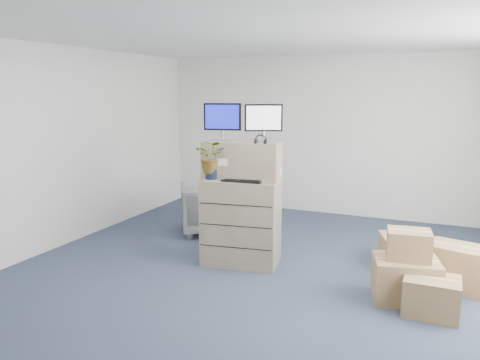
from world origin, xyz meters
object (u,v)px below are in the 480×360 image
monitor_left (222,120)px  keyboard (243,180)px  office_chair (208,206)px  monitor_right (264,121)px  water_bottle (251,167)px  filing_cabinet_lower (241,222)px  potted_plant (212,162)px

monitor_left → keyboard: monitor_left is taller
keyboard → office_chair: (-1.08, 1.16, -0.69)m
monitor_right → water_bottle: monitor_right is taller
filing_cabinet_lower → office_chair: 1.45m
filing_cabinet_lower → office_chair: filing_cabinet_lower is taller
monitor_right → potted_plant: size_ratio=1.10×
potted_plant → keyboard: bearing=9.7°
monitor_left → potted_plant: 0.55m
filing_cabinet_lower → water_bottle: (0.10, 0.09, 0.69)m
filing_cabinet_lower → potted_plant: (-0.31, -0.19, 0.78)m
monitor_left → office_chair: size_ratio=0.56×
filing_cabinet_lower → potted_plant: potted_plant is taller
potted_plant → monitor_left: bearing=79.8°
filing_cabinet_lower → potted_plant: 0.86m
keyboard → monitor_right: bearing=51.5°
filing_cabinet_lower → monitor_left: (-0.27, 0.03, 1.28)m
monitor_right → water_bottle: 0.60m
water_bottle → potted_plant: bearing=-145.4°
keyboard → potted_plant: size_ratio=1.19×
monitor_right → keyboard: bearing=-150.3°
monitor_right → office_chair: bearing=118.3°
filing_cabinet_lower → monitor_right: bearing=17.7°
monitor_right → water_bottle: (-0.15, -0.03, -0.58)m
filing_cabinet_lower → water_bottle: size_ratio=3.74×
filing_cabinet_lower → monitor_right: size_ratio=2.39×
filing_cabinet_lower → monitor_right: (0.24, 0.12, 1.27)m
monitor_left → monitor_right: bearing=-2.0°
monitor_left → office_chair: monitor_left is taller
monitor_left → potted_plant: size_ratio=1.13×
keyboard → water_bottle: 0.25m
filing_cabinet_lower → keyboard: 0.58m
filing_cabinet_lower → monitor_left: 1.31m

